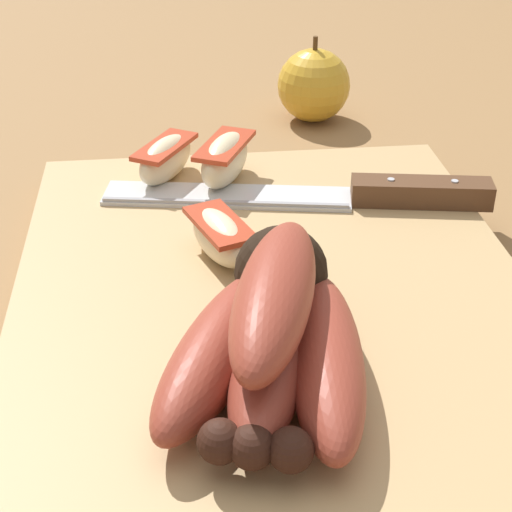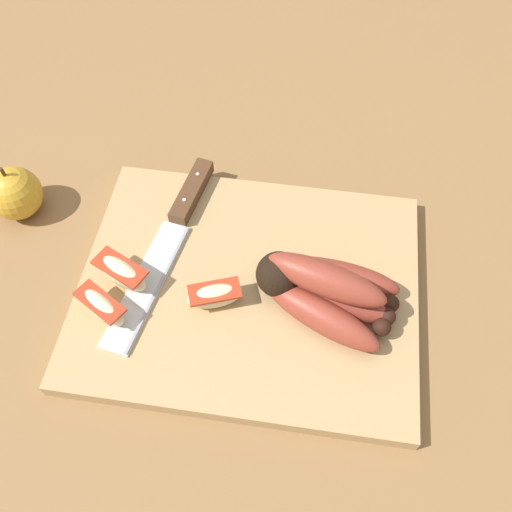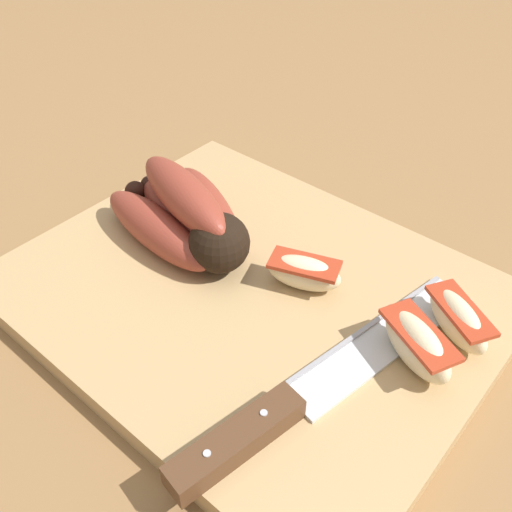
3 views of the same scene
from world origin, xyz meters
name	(u,v)px [view 2 (image 2 of 3)]	position (x,y,z in m)	size (l,w,h in m)	color
ground_plane	(242,292)	(0.00, 0.00, 0.00)	(6.00, 6.00, 0.00)	olive
cutting_board	(248,291)	(0.01, 0.00, 0.01)	(0.39, 0.31, 0.02)	tan
banana_bunch	(323,289)	(0.09, -0.01, 0.05)	(0.16, 0.13, 0.07)	black
chefs_knife	(178,222)	(-0.09, 0.07, 0.03)	(0.08, 0.28, 0.02)	silver
apple_wedge_near	(122,272)	(-0.13, -0.02, 0.04)	(0.07, 0.05, 0.04)	beige
apple_wedge_middle	(215,295)	(-0.02, -0.03, 0.04)	(0.07, 0.05, 0.03)	beige
apple_wedge_far	(102,306)	(-0.15, -0.06, 0.04)	(0.07, 0.05, 0.03)	beige
whole_apple	(15,193)	(-0.30, 0.08, 0.03)	(0.07, 0.07, 0.08)	gold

